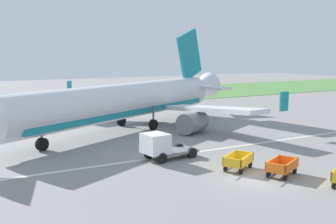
% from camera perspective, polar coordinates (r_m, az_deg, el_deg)
% --- Properties ---
extents(ground_plane, '(220.00, 220.00, 0.00)m').
position_cam_1_polar(ground_plane, '(27.80, 11.91, -8.99)').
color(ground_plane, gray).
extents(grass_strip, '(220.00, 28.00, 0.06)m').
position_cam_1_polar(grass_strip, '(76.50, -16.31, 1.71)').
color(grass_strip, '#518442').
rests_on(grass_strip, ground).
extents(apron_stripe, '(120.00, 0.36, 0.01)m').
position_cam_1_polar(apron_stripe, '(33.92, 2.84, -5.69)').
color(apron_stripe, silver).
rests_on(apron_stripe, ground).
extents(airplane, '(35.10, 28.97, 11.34)m').
position_cam_1_polar(airplane, '(43.96, -5.50, 1.48)').
color(airplane, silver).
rests_on(airplane, ground).
extents(baggage_cart_second_in_row, '(3.54, 2.31, 1.07)m').
position_cam_1_polar(baggage_cart_second_in_row, '(28.74, 15.42, -7.29)').
color(baggage_cart_second_in_row, orange).
rests_on(baggage_cart_second_in_row, ground).
extents(baggage_cart_third_in_row, '(3.45, 2.46, 1.07)m').
position_cam_1_polar(baggage_cart_third_in_row, '(29.50, 9.64, -6.71)').
color(baggage_cart_third_in_row, gold).
rests_on(baggage_cart_third_in_row, ground).
extents(service_truck_beside_carts, '(4.54, 2.36, 2.10)m').
position_cam_1_polar(service_truck_beside_carts, '(31.57, -1.01, -4.69)').
color(service_truck_beside_carts, slate).
rests_on(service_truck_beside_carts, ground).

